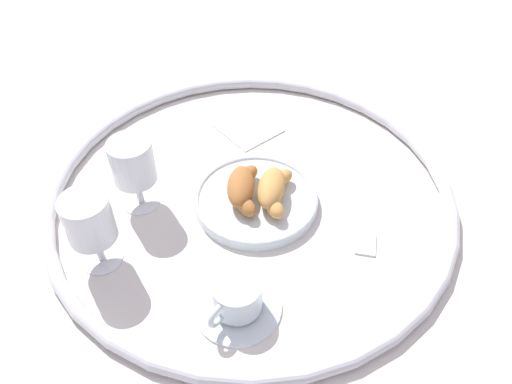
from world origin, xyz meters
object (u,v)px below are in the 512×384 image
(croissant_large, at_px, (242,187))
(croissant_small, at_px, (273,189))
(pastry_plate, at_px, (256,199))
(juice_glass_left, at_px, (133,164))
(folded_napkin, at_px, (249,128))
(juice_glass_right, at_px, (90,223))
(sugar_packet, at_px, (366,243))
(coffee_cup_near, at_px, (237,299))

(croissant_large, distance_m, croissant_small, 0.05)
(pastry_plate, distance_m, croissant_large, 0.04)
(juice_glass_left, relative_size, folded_napkin, 1.27)
(pastry_plate, distance_m, juice_glass_right, 0.30)
(sugar_packet, bearing_deg, coffee_cup_near, -48.07)
(sugar_packet, bearing_deg, juice_glass_left, -92.25)
(coffee_cup_near, bearing_deg, juice_glass_left, -153.01)
(pastry_plate, bearing_deg, croissant_large, -105.58)
(juice_glass_right, relative_size, folded_napkin, 1.27)
(croissant_large, distance_m, sugar_packet, 0.24)
(croissant_large, distance_m, coffee_cup_near, 0.22)
(coffee_cup_near, relative_size, juice_glass_right, 0.97)
(croissant_large, bearing_deg, sugar_packet, 53.10)
(juice_glass_right, relative_size, sugar_packet, 2.80)
(coffee_cup_near, height_order, juice_glass_left, juice_glass_left)
(croissant_large, distance_m, juice_glass_left, 0.19)
(croissant_small, xyz_separation_m, folded_napkin, (-0.23, 0.00, -0.04))
(sugar_packet, distance_m, folded_napkin, 0.38)
(sugar_packet, xyz_separation_m, folded_napkin, (-0.35, -0.13, -0.00))
(juice_glass_left, xyz_separation_m, juice_glass_right, (0.12, -0.07, -0.00))
(sugar_packet, bearing_deg, pastry_plate, -105.46)
(coffee_cup_near, bearing_deg, sugar_packet, 108.07)
(juice_glass_left, distance_m, juice_glass_right, 0.14)
(croissant_large, distance_m, juice_glass_right, 0.27)
(juice_glass_right, bearing_deg, coffee_cup_near, 55.52)
(pastry_plate, xyz_separation_m, sugar_packet, (0.13, 0.16, -0.01))
(juice_glass_left, relative_size, sugar_packet, 2.80)
(pastry_plate, bearing_deg, sugar_packet, 50.69)
(coffee_cup_near, bearing_deg, pastry_plate, 160.51)
(folded_napkin, bearing_deg, juice_glass_left, -54.04)
(croissant_large, distance_m, folded_napkin, 0.22)
(folded_napkin, bearing_deg, sugar_packet, 20.37)
(pastry_plate, bearing_deg, juice_glass_left, -102.96)
(croissant_large, xyz_separation_m, sugar_packet, (0.14, 0.19, -0.04))
(croissant_small, bearing_deg, juice_glass_right, -78.24)
(coffee_cup_near, relative_size, folded_napkin, 1.24)
(pastry_plate, bearing_deg, folded_napkin, 171.81)
(juice_glass_left, distance_m, folded_napkin, 0.31)
(croissant_large, bearing_deg, juice_glass_left, -102.62)
(croissant_large, relative_size, juice_glass_left, 0.95)
(juice_glass_right, distance_m, folded_napkin, 0.43)
(croissant_large, bearing_deg, folded_napkin, 165.53)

